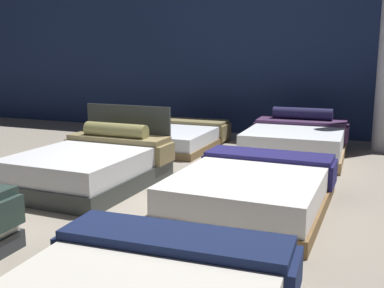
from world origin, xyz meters
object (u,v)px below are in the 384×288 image
(bed_2, at_px, (93,165))
(bed_5, at_px, (296,141))
(bed_4, at_px, (176,137))
(bed_3, at_px, (253,189))

(bed_2, distance_m, bed_5, 3.51)
(bed_2, relative_size, bed_4, 0.95)
(bed_2, xyz_separation_m, bed_5, (2.17, 2.76, -0.00))
(bed_2, height_order, bed_4, bed_2)
(bed_2, bearing_deg, bed_5, 52.59)
(bed_4, bearing_deg, bed_3, -52.93)
(bed_3, bearing_deg, bed_5, 91.01)
(bed_2, height_order, bed_5, bed_2)
(bed_3, distance_m, bed_5, 2.91)
(bed_4, bearing_deg, bed_2, -89.79)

